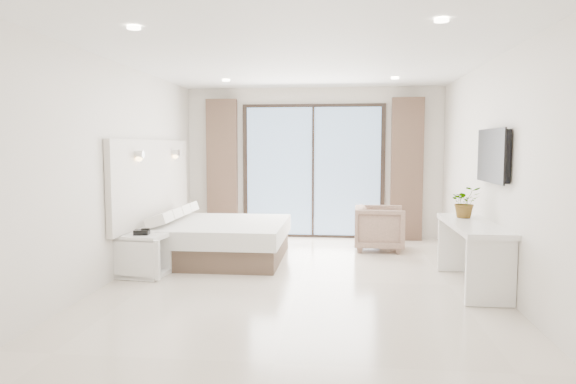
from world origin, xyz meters
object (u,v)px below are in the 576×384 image
Objects in this scene: nightstand at (142,255)px; armchair at (380,226)px; console_desk at (473,240)px; bed at (216,239)px.

armchair is at bearing 40.08° from nightstand.
armchair is (-0.92, 2.10, -0.18)m from console_desk.
armchair is at bearing 20.51° from bed.
bed is at bearing 112.77° from armchair.
nightstand is at bearing 124.84° from armchair.
bed is 1.18× the size of console_desk.
bed is at bearing 160.51° from console_desk.
armchair reaches higher than nightstand.
bed is at bearing 64.89° from nightstand.
bed is 3.03× the size of nightstand.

